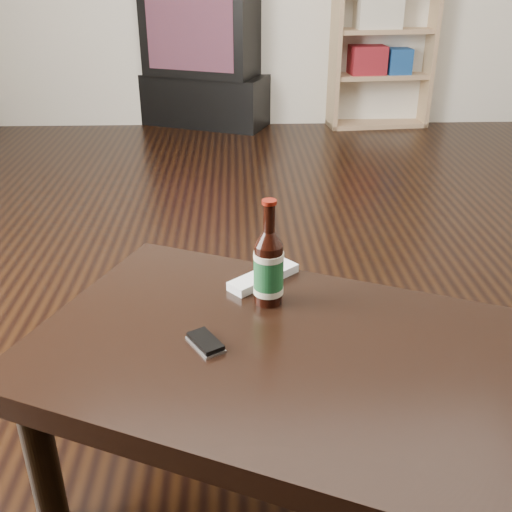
{
  "coord_description": "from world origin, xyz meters",
  "views": [
    {
      "loc": [
        -0.4,
        -1.81,
        1.21
      ],
      "look_at": [
        -0.35,
        -0.55,
        0.58
      ],
      "focal_mm": 42.0,
      "sensor_mm": 36.0,
      "label": 1
    }
  ],
  "objects_px": {
    "coffee_table": "(306,374)",
    "bookshelf": "(380,26)",
    "beer_bottle": "(269,268)",
    "phone": "(205,343)",
    "tv": "(204,31)",
    "tv_stand": "(207,99)",
    "remote": "(264,277)"
  },
  "relations": [
    {
      "from": "tv",
      "to": "bookshelf",
      "type": "bearing_deg",
      "value": 19.85
    },
    {
      "from": "tv_stand",
      "to": "remote",
      "type": "height_order",
      "value": "remote"
    },
    {
      "from": "bookshelf",
      "to": "beer_bottle",
      "type": "xyz_separation_m",
      "value": [
        -1.04,
        -3.53,
        -0.2
      ]
    },
    {
      "from": "tv_stand",
      "to": "coffee_table",
      "type": "xyz_separation_m",
      "value": [
        0.37,
        -3.8,
        0.2
      ]
    },
    {
      "from": "coffee_table",
      "to": "beer_bottle",
      "type": "relative_size",
      "value": 5.21
    },
    {
      "from": "beer_bottle",
      "to": "phone",
      "type": "height_order",
      "value": "beer_bottle"
    },
    {
      "from": "remote",
      "to": "coffee_table",
      "type": "bearing_deg",
      "value": -27.28
    },
    {
      "from": "tv",
      "to": "phone",
      "type": "bearing_deg",
      "value": -65.38
    },
    {
      "from": "tv_stand",
      "to": "beer_bottle",
      "type": "relative_size",
      "value": 3.67
    },
    {
      "from": "tv",
      "to": "coffee_table",
      "type": "distance_m",
      "value": 3.83
    },
    {
      "from": "bookshelf",
      "to": "beer_bottle",
      "type": "relative_size",
      "value": 5.39
    },
    {
      "from": "tv_stand",
      "to": "phone",
      "type": "distance_m",
      "value": 3.79
    },
    {
      "from": "bookshelf",
      "to": "phone",
      "type": "distance_m",
      "value": 3.91
    },
    {
      "from": "coffee_table",
      "to": "bookshelf",
      "type": "bearing_deg",
      "value": 75.52
    },
    {
      "from": "tv",
      "to": "bookshelf",
      "type": "relative_size",
      "value": 0.68
    },
    {
      "from": "tv",
      "to": "coffee_table",
      "type": "bearing_deg",
      "value": -62.14
    },
    {
      "from": "bookshelf",
      "to": "remote",
      "type": "height_order",
      "value": "bookshelf"
    },
    {
      "from": "bookshelf",
      "to": "beer_bottle",
      "type": "distance_m",
      "value": 3.69
    },
    {
      "from": "bookshelf",
      "to": "beer_bottle",
      "type": "height_order",
      "value": "bookshelf"
    },
    {
      "from": "tv_stand",
      "to": "remote",
      "type": "distance_m",
      "value": 3.51
    },
    {
      "from": "remote",
      "to": "bookshelf",
      "type": "bearing_deg",
      "value": 122.03
    },
    {
      "from": "tv",
      "to": "bookshelf",
      "type": "height_order",
      "value": "bookshelf"
    },
    {
      "from": "coffee_table",
      "to": "phone",
      "type": "relative_size",
      "value": 13.01
    },
    {
      "from": "coffee_table",
      "to": "remote",
      "type": "xyz_separation_m",
      "value": [
        -0.08,
        0.32,
        0.07
      ]
    },
    {
      "from": "tv_stand",
      "to": "beer_bottle",
      "type": "distance_m",
      "value": 3.62
    },
    {
      "from": "tv",
      "to": "remote",
      "type": "bearing_deg",
      "value": -62.91
    },
    {
      "from": "tv_stand",
      "to": "coffee_table",
      "type": "distance_m",
      "value": 3.83
    },
    {
      "from": "phone",
      "to": "remote",
      "type": "height_order",
      "value": "remote"
    },
    {
      "from": "tv",
      "to": "beer_bottle",
      "type": "xyz_separation_m",
      "value": [
        0.3,
        -3.59,
        -0.16
      ]
    },
    {
      "from": "coffee_table",
      "to": "phone",
      "type": "height_order",
      "value": "phone"
    },
    {
      "from": "phone",
      "to": "remote",
      "type": "relative_size",
      "value": 0.55
    },
    {
      "from": "tv_stand",
      "to": "bookshelf",
      "type": "relative_size",
      "value": 0.68
    }
  ]
}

